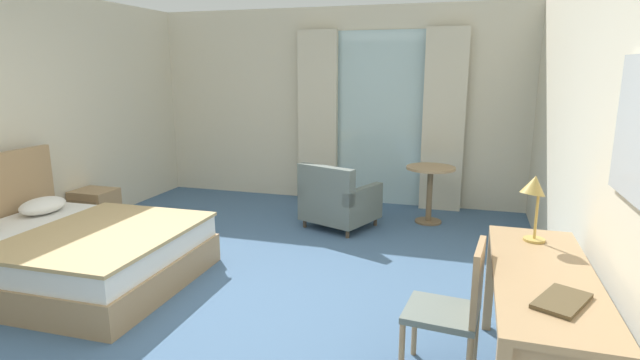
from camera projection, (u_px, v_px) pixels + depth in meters
name	position (u px, v px, depth m)	size (l,w,h in m)	color
ground	(224.00, 308.00, 4.05)	(5.89, 7.58, 0.10)	#426084
wall_back	(336.00, 106.00, 7.04)	(5.49, 0.12, 2.70)	beige
wall_right	(615.00, 155.00, 2.99)	(0.12, 7.18, 2.70)	beige
balcony_glass_door	(380.00, 119.00, 6.82)	(1.29, 0.02, 2.38)	silver
curtain_panel_left	(318.00, 118.00, 6.97)	(0.56, 0.10, 2.39)	beige
curtain_panel_right	(444.00, 121.00, 6.48)	(0.54, 0.10, 2.39)	beige
bed	(69.00, 252.00, 4.40)	(2.05, 1.66, 1.08)	tan
nightstand	(96.00, 209.00, 5.90)	(0.45, 0.40, 0.47)	tan
writing_desk	(543.00, 288.00, 2.71)	(0.54, 1.58, 0.78)	tan
desk_chair	(455.00, 305.00, 2.93)	(0.46, 0.44, 0.88)	slate
desk_lamp	(534.00, 191.00, 3.09)	(0.19, 0.19, 0.45)	tan
closed_book	(562.00, 301.00, 2.33)	(0.18, 0.33, 0.02)	brown
armchair_by_window	(338.00, 202.00, 5.89)	(0.96, 0.93, 0.78)	slate
round_cafe_table	(430.00, 182.00, 6.05)	(0.59, 0.59, 0.70)	tan
wall_mirror	(635.00, 127.00, 2.42)	(0.02, 0.56, 0.70)	silver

